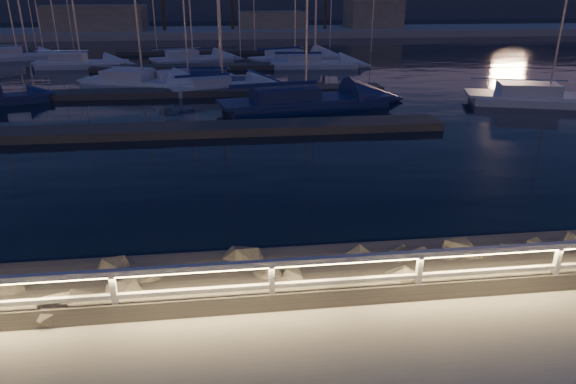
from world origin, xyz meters
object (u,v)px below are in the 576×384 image
at_px(guard_rail, 216,277).
at_px(sailboat_h, 301,101).
at_px(sailboat_m, 16,55).
at_px(sailboat_n, 191,59).
at_px(sailboat_c, 220,86).
at_px(sailboat_j, 186,81).
at_px(sailboat_g, 140,82).
at_px(sailboat_l, 293,57).
at_px(sailboat_k, 313,63).
at_px(sailboat_i, 79,63).
at_px(sailboat_d, 544,97).
at_px(sailboat_f, 218,80).

relative_size(guard_rail, sailboat_h, 2.57).
bearing_deg(sailboat_h, guard_rail, -115.57).
distance_m(sailboat_m, sailboat_n, 18.05).
relative_size(guard_rail, sailboat_n, 3.25).
distance_m(sailboat_c, sailboat_m, 28.34).
bearing_deg(sailboat_j, sailboat_h, -66.78).
distance_m(sailboat_c, sailboat_g, 5.96).
bearing_deg(sailboat_l, sailboat_k, -93.55).
bearing_deg(sailboat_i, sailboat_g, -56.27).
relative_size(sailboat_j, sailboat_l, 0.80).
xyz_separation_m(sailboat_l, sailboat_m, (-27.23, 4.82, 0.02)).
distance_m(guard_rail, sailboat_c, 26.95).
bearing_deg(sailboat_k, sailboat_l, 112.02).
height_order(sailboat_g, sailboat_l, sailboat_g).
distance_m(sailboat_d, sailboat_k, 20.74).
xyz_separation_m(sailboat_g, sailboat_l, (12.64, 13.07, -0.03)).
xyz_separation_m(sailboat_m, sailboat_n, (17.46, -4.58, -0.01)).
bearing_deg(sailboat_f, sailboat_k, 49.51).
distance_m(guard_rail, sailboat_n, 42.31).
distance_m(sailboat_g, sailboat_k, 16.48).
xyz_separation_m(guard_rail, sailboat_j, (-2.37, 29.45, -0.96)).
relative_size(sailboat_j, sailboat_n, 0.89).
xyz_separation_m(guard_rail, sailboat_l, (7.10, 41.97, -0.94)).
relative_size(sailboat_i, sailboat_n, 1.00).
relative_size(sailboat_i, sailboat_m, 1.07).
relative_size(sailboat_c, sailboat_h, 0.71).
relative_size(sailboat_f, sailboat_m, 0.97).
xyz_separation_m(sailboat_i, sailboat_l, (19.58, 1.75, -0.04)).
bearing_deg(sailboat_n, sailboat_c, -96.40).
bearing_deg(sailboat_g, sailboat_k, 54.80).
height_order(sailboat_c, sailboat_f, sailboat_f).
xyz_separation_m(guard_rail, sailboat_h, (4.79, 20.91, -0.90)).
bearing_deg(sailboat_d, sailboat_f, 173.19).
bearing_deg(sailboat_i, sailboat_d, -29.48).
bearing_deg(sailboat_c, sailboat_m, 118.15).
relative_size(sailboat_i, sailboat_j, 1.13).
relative_size(sailboat_h, sailboat_l, 1.14).
bearing_deg(sailboat_l, guard_rail, -119.76).
xyz_separation_m(sailboat_l, sailboat_n, (-9.77, 0.24, 0.01)).
bearing_deg(sailboat_m, sailboat_h, -56.86).
bearing_deg(sailboat_m, sailboat_d, -44.36).
height_order(sailboat_f, sailboat_l, sailboat_l).
relative_size(sailboat_h, sailboat_m, 1.35).
xyz_separation_m(sailboat_j, sailboat_n, (-0.30, 12.77, 0.03)).
distance_m(sailboat_d, sailboat_j, 23.84).
bearing_deg(sailboat_h, sailboat_n, 96.66).
height_order(sailboat_d, sailboat_k, sailboat_d).
xyz_separation_m(sailboat_j, sailboat_l, (9.47, 12.53, 0.02)).
bearing_deg(sailboat_n, sailboat_m, 148.70).
bearing_deg(guard_rail, sailboat_k, 77.52).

